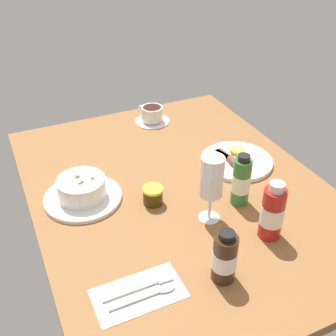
{
  "coord_description": "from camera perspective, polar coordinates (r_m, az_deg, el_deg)",
  "views": [
    {
      "loc": [
        88.84,
        -43.93,
        73.41
      ],
      "look_at": [
        -3.42,
        -1.79,
        5.47
      ],
      "focal_mm": 44.41,
      "sensor_mm": 36.0,
      "label": 1
    }
  ],
  "objects": [
    {
      "name": "sauce_bottle_red",
      "position": [
        1.06,
        14.13,
        -5.96
      ],
      "size": [
        5.82,
        5.82,
        16.24
      ],
      "color": "#B21E19",
      "rests_on": "ground_plane"
    },
    {
      "name": "wine_glass",
      "position": [
        1.05,
        6.02,
        -1.56
      ],
      "size": [
        5.98,
        5.98,
        19.16
      ],
      "color": "white",
      "rests_on": "ground_plane"
    },
    {
      "name": "jam_jar",
      "position": [
        1.16,
        -2.09,
        -3.78
      ],
      "size": [
        5.8,
        5.8,
        5.17
      ],
      "color": "#3D2C0A",
      "rests_on": "ground_plane"
    },
    {
      "name": "coffee_cup",
      "position": [
        1.58,
        -2.22,
        7.28
      ],
      "size": [
        12.95,
        12.95,
        6.12
      ],
      "color": "white",
      "rests_on": "ground_plane"
    },
    {
      "name": "sauce_bottle_brown",
      "position": [
        0.94,
        7.77,
        -12.1
      ],
      "size": [
        5.54,
        5.54,
        13.64
      ],
      "color": "#382314",
      "rests_on": "ground_plane"
    },
    {
      "name": "sauce_bottle_green",
      "position": [
        1.15,
        10.02,
        -1.82
      ],
      "size": [
        5.11,
        5.11,
        15.56
      ],
      "color": "#337233",
      "rests_on": "ground_plane"
    },
    {
      "name": "ground_plane",
      "position": [
        1.24,
        1.41,
        -3.28
      ],
      "size": [
        110.0,
        84.0,
        3.0
      ],
      "primitive_type": "cube",
      "color": "brown"
    },
    {
      "name": "breakfast_plate",
      "position": [
        1.36,
        9.34,
        1.08
      ],
      "size": [
        23.09,
        23.09,
        3.7
      ],
      "color": "white",
      "rests_on": "ground_plane"
    },
    {
      "name": "cutlery_setting",
      "position": [
        0.95,
        -3.78,
        -16.67
      ],
      "size": [
        11.12,
        20.06,
        0.9
      ],
      "color": "white",
      "rests_on": "ground_plane"
    },
    {
      "name": "porridge_bowl",
      "position": [
        1.19,
        -11.73,
        -2.99
      ],
      "size": [
        22.05,
        22.05,
        7.8
      ],
      "color": "white",
      "rests_on": "ground_plane"
    }
  ]
}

